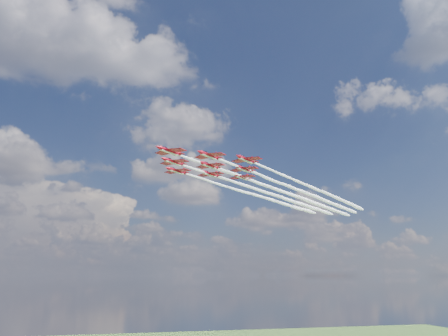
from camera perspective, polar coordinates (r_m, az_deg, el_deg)
The scene contains 9 objects.
jet_lead at distance 162.52m, azimuth 6.42°, elevation -2.63°, with size 92.47×85.48×2.49m.
jet_row2_port at distance 168.01m, azimuth 9.72°, elevation -2.89°, with size 92.47×85.48×2.49m.
jet_row2_starb at distance 173.24m, azimuth 5.96°, elevation -3.34°, with size 92.47×85.48×2.49m.
jet_row3_port at distance 174.03m, azimuth 12.81°, elevation -3.12°, with size 92.47×85.48×2.49m.
jet_row3_centre at distance 178.65m, azimuth 9.08°, elevation -3.57°, with size 92.47×85.48×2.49m.
jet_row3_starb at distance 183.99m, azimuth 5.54°, elevation -3.97°, with size 92.47×85.48×2.49m.
jet_row4_port at distance 184.55m, azimuth 12.00°, elevation -3.76°, with size 92.47×85.48×2.49m.
jet_row4_starb at distance 189.32m, azimuth 8.50°, elevation -4.17°, with size 92.47×85.48×2.49m.
jet_tail at distance 195.13m, azimuth 11.29°, elevation -4.34°, with size 92.47×85.48×2.49m.
Camera 1 is at (-23.65, -119.33, 49.52)m, focal length 35.00 mm.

